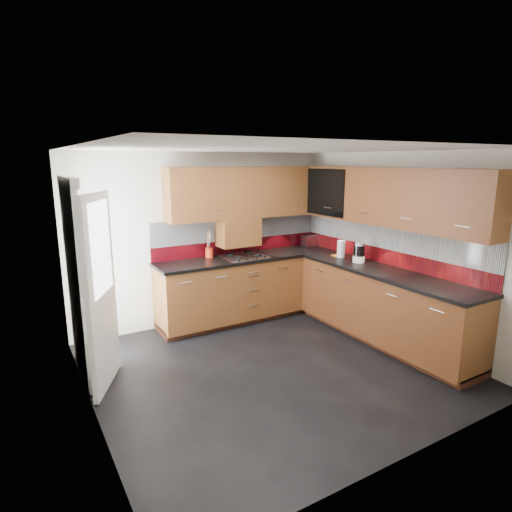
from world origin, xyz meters
TOP-DOWN VIEW (x-y plane):
  - room at (0.00, 0.00)m, footprint 4.00×3.80m
  - base_cabinets at (1.07, 0.72)m, footprint 2.70×3.20m
  - countertop at (1.05, 0.70)m, footprint 2.72×3.22m
  - backsplash at (1.28, 0.93)m, footprint 2.70×3.20m
  - upper_cabinets at (1.23, 0.78)m, footprint 2.50×3.20m
  - extractor_hood at (0.45, 1.64)m, footprint 0.60×0.33m
  - glass_cabinet at (1.71, 1.07)m, footprint 0.32×0.80m
  - back_door at (-1.78, 0.75)m, footprint 0.42×1.19m
  - gas_hob at (0.45, 1.47)m, footprint 0.59×0.52m
  - utensil_pot at (0.02, 1.70)m, footprint 0.11×0.11m
  - toaster at (1.75, 1.63)m, footprint 0.26×0.17m
  - food_processor at (1.64, 0.41)m, footprint 0.16×0.16m
  - paper_towel at (1.64, 0.76)m, footprint 0.15×0.15m
  - orange_cloth at (1.64, 0.84)m, footprint 0.14×0.12m

SIDE VIEW (x-z plane):
  - base_cabinets at x=1.07m, z-range -0.04..0.91m
  - countertop at x=1.05m, z-range 0.90..0.94m
  - orange_cloth at x=1.64m, z-range 0.94..0.95m
  - gas_hob at x=0.45m, z-range 0.93..0.98m
  - toaster at x=1.75m, z-range 0.94..1.12m
  - utensil_pot at x=0.02m, z-range 0.84..1.22m
  - back_door at x=-1.78m, z-range 0.01..2.05m
  - paper_towel at x=1.64m, z-range 0.94..1.18m
  - food_processor at x=1.64m, z-range 0.93..1.20m
  - backsplash at x=1.28m, z-range 0.94..1.48m
  - extractor_hood at x=0.45m, z-range 1.08..1.48m
  - room at x=0.00m, z-range 0.18..2.82m
  - upper_cabinets at x=1.23m, z-range 1.48..2.20m
  - glass_cabinet at x=1.71m, z-range 1.54..2.20m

